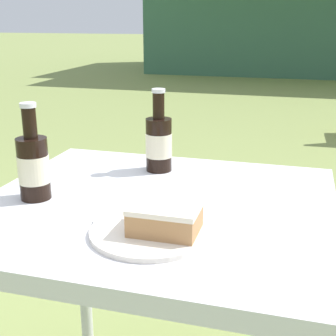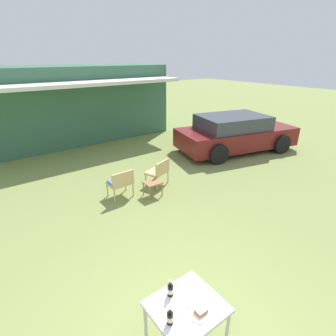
% 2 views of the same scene
% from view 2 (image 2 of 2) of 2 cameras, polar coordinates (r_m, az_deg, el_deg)
% --- Properties ---
extents(cabin_building, '(8.68, 4.34, 2.96)m').
position_cam_2_polar(cabin_building, '(11.92, -22.66, 12.74)').
color(cabin_building, '#38664C').
rests_on(cabin_building, ground_plane).
extents(parked_car, '(4.67, 2.83, 1.34)m').
position_cam_2_polar(parked_car, '(10.12, 14.39, 7.32)').
color(parked_car, maroon).
rests_on(parked_car, ground_plane).
extents(wicker_chair_cushioned, '(0.59, 0.46, 0.73)m').
position_cam_2_polar(wicker_chair_cushioned, '(6.63, -10.29, -2.89)').
color(wicker_chair_cushioned, tan).
rests_on(wicker_chair_cushioned, ground_plane).
extents(wicker_chair_plain, '(0.70, 0.61, 0.73)m').
position_cam_2_polar(wicker_chair_plain, '(7.14, -2.01, -0.55)').
color(wicker_chair_plain, tan).
rests_on(wicker_chair_plain, ground_plane).
extents(garden_side_table, '(0.41, 0.36, 0.38)m').
position_cam_2_polar(garden_side_table, '(6.64, -3.38, -3.49)').
color(garden_side_table, '#996B42').
rests_on(garden_side_table, ground_plane).
extents(patio_table, '(0.79, 0.72, 0.73)m').
position_cam_2_polar(patio_table, '(3.38, 4.06, -28.57)').
color(patio_table, silver).
rests_on(patio_table, ground_plane).
extents(cake_on_plate, '(0.24, 0.24, 0.06)m').
position_cam_2_polar(cake_on_plate, '(3.25, 7.00, -28.65)').
color(cake_on_plate, silver).
rests_on(cake_on_plate, patio_table).
extents(cola_bottle_near, '(0.07, 0.07, 0.22)m').
position_cam_2_polar(cola_bottle_near, '(3.34, 0.53, -25.00)').
color(cola_bottle_near, black).
rests_on(cola_bottle_near, patio_table).
extents(cola_bottle_far, '(0.07, 0.07, 0.22)m').
position_cam_2_polar(cola_bottle_far, '(3.12, 0.44, -29.78)').
color(cola_bottle_far, black).
rests_on(cola_bottle_far, patio_table).
extents(fork, '(0.16, 0.07, 0.01)m').
position_cam_2_polar(fork, '(3.23, 6.28, -29.63)').
color(fork, silver).
rests_on(fork, patio_table).
extents(loose_bottle_cap, '(0.03, 0.03, 0.01)m').
position_cam_2_polar(loose_bottle_cap, '(3.30, 4.57, -27.83)').
color(loose_bottle_cap, silver).
rests_on(loose_bottle_cap, patio_table).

